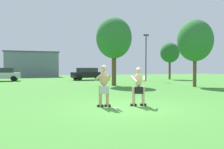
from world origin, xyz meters
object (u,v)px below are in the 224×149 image
tree_right_field (170,53)px  tree_near_building (195,41)px  lamp_post (146,52)px  frisbee (116,108)px  player_in_gray (104,85)px  car_silver_near_post (1,74)px  car_black_mid_lot (88,74)px  tree_behind_players (114,38)px  player_with_cap (138,85)px

tree_right_field → tree_near_building: (-4.82, -11.01, 0.25)m
tree_near_building → lamp_post: bearing=89.7°
frisbee → lamp_post: size_ratio=0.04×
player_in_gray → car_silver_near_post: bearing=106.5°
car_silver_near_post → tree_near_building: 21.79m
car_silver_near_post → tree_near_building: size_ratio=0.78×
player_in_gray → car_silver_near_post: size_ratio=0.39×
car_silver_near_post → car_black_mid_lot: bearing=-5.0°
frisbee → tree_behind_players: bearing=70.6°
tree_near_building → car_black_mid_lot: bearing=114.8°
player_with_cap → car_black_mid_lot: (2.68, 20.31, -0.06)m
player_with_cap → car_silver_near_post: bearing=109.8°
car_silver_near_post → tree_behind_players: size_ratio=0.72×
car_black_mid_lot → car_silver_near_post: bearing=175.0°
tree_right_field → tree_behind_players: 13.28m
player_with_cap → frisbee: player_with_cap is taller
tree_right_field → tree_near_building: tree_near_building is taller
car_black_mid_lot → lamp_post: size_ratio=0.80×
lamp_post → tree_behind_players: bearing=-138.1°
tree_right_field → player_in_gray: bearing=-129.9°
frisbee → car_black_mid_lot: (3.79, 20.61, 0.81)m
frisbee → lamp_post: (9.91, 16.32, 3.43)m
lamp_post → tree_behind_players: (-6.08, -5.45, 0.78)m
tree_right_field → tree_behind_players: size_ratio=0.82×
car_black_mid_lot → tree_right_field: size_ratio=0.89×
frisbee → tree_right_field: 23.89m
lamp_post → tree_behind_players: tree_behind_players is taller
frisbee → car_black_mid_lot: car_black_mid_lot is taller
player_with_cap → lamp_post: bearing=61.3°
tree_behind_players → car_silver_near_post: bearing=134.2°
player_in_gray → car_black_mid_lot: 20.46m
car_silver_near_post → tree_right_field: 21.60m
frisbee → tree_behind_players: (3.83, 10.87, 4.21)m
lamp_post → tree_near_building: size_ratio=0.99×
frisbee → car_silver_near_post: 22.50m
player_in_gray → lamp_post: 18.96m
player_in_gray → car_silver_near_post: (-6.20, 20.95, -0.09)m
player_in_gray → tree_right_field: size_ratio=0.34×
tree_right_field → frisbee: bearing=-128.4°
tree_near_building → frisbee: bearing=-142.8°
player_with_cap → player_in_gray: bearing=169.4°
frisbee → tree_near_building: size_ratio=0.04×
lamp_post → tree_behind_players: 8.20m
player_in_gray → frisbee: size_ratio=7.12×
player_with_cap → frisbee: size_ratio=6.78×
lamp_post → car_silver_near_post: bearing=162.4°
car_black_mid_lot → tree_behind_players: tree_behind_players is taller
frisbee → tree_behind_players: size_ratio=0.04×
frisbee → car_black_mid_lot: bearing=79.6°
player_in_gray → tree_near_building: bearing=34.2°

